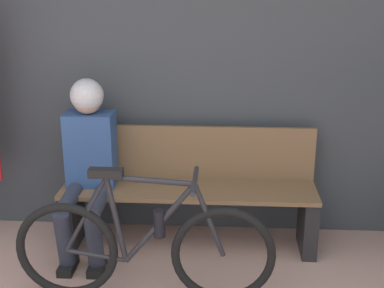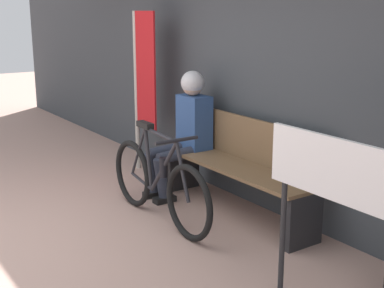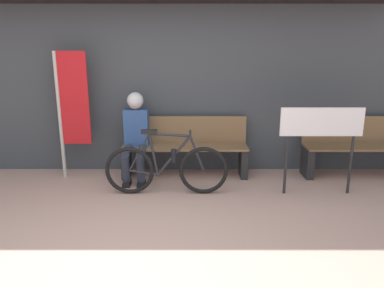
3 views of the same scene
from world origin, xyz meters
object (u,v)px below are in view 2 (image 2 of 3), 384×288
at_px(person_seated, 186,125).
at_px(signboard, 338,186).
at_px(banner_pole, 143,78).
at_px(bicycle, 158,183).
at_px(park_bench_near, 239,169).

relative_size(person_seated, signboard, 1.09).
bearing_deg(banner_pole, person_seated, -2.23).
bearing_deg(bicycle, park_bench_near, 72.72).
height_order(park_bench_near, banner_pole, banner_pole).
xyz_separation_m(bicycle, signboard, (1.95, 0.01, 0.52)).
relative_size(person_seated, banner_pole, 0.69).
height_order(person_seated, signboard, person_seated).
distance_m(park_bench_near, signboard, 1.92).
bearing_deg(park_bench_near, signboard, -22.27).
relative_size(park_bench_near, signboard, 1.60).
bearing_deg(signboard, bicycle, -179.64).
height_order(banner_pole, signboard, banner_pole).
height_order(person_seated, banner_pole, banner_pole).
bearing_deg(bicycle, banner_pole, 155.30).
bearing_deg(banner_pole, park_bench_near, 2.93).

